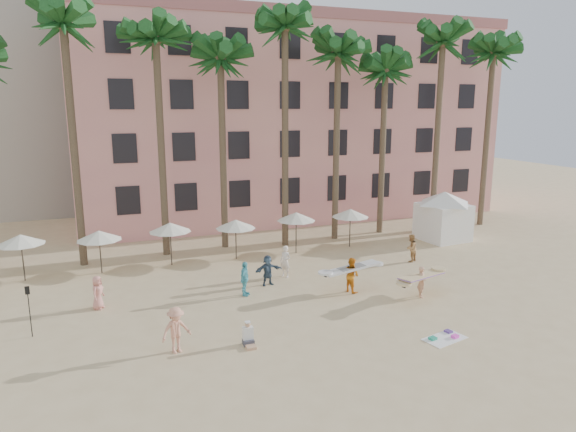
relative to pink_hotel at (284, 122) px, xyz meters
The scene contains 11 objects.
ground 28.09m from the pink_hotel, 105.07° to the right, with size 120.00×120.00×0.00m, color #D1B789.
pink_hotel is the anchor object (origin of this frame).
palm_row 13.71m from the pink_hotel, 120.56° to the right, with size 44.40×5.40×16.30m.
umbrella_row 17.73m from the pink_hotel, 126.53° to the right, with size 22.50×2.70×2.73m.
cabana 16.79m from the pink_hotel, 63.09° to the right, with size 4.94×4.94×3.50m.
beach_towel 28.71m from the pink_hotel, 95.56° to the right, with size 1.98×1.40×0.14m.
carrier_yellow 24.17m from the pink_hotel, 92.17° to the right, with size 3.25×2.02×1.60m.
carrier_white 22.68m from the pink_hotel, 100.31° to the right, with size 3.25×1.18×1.82m.
beachgoers 23.25m from the pink_hotel, 112.97° to the right, with size 19.11×8.11×1.86m.
paddle 29.26m from the pink_hotel, 131.30° to the right, with size 0.18×0.04×2.23m.
seated_man 28.40m from the pink_hotel, 112.62° to the right, with size 0.43×0.75×0.98m.
Camera 1 is at (-8.59, -17.78, 9.48)m, focal length 32.00 mm.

